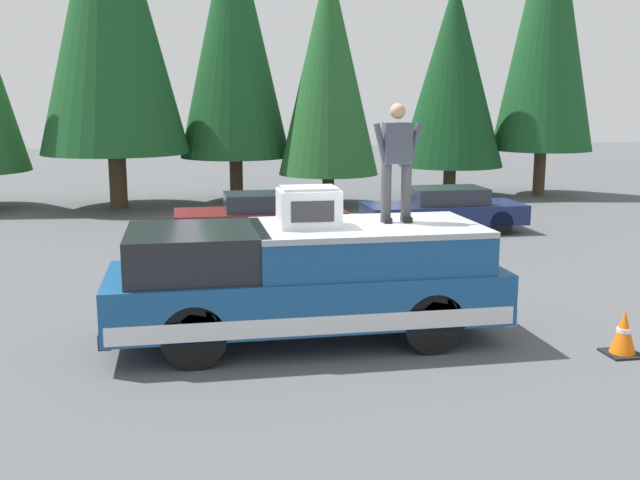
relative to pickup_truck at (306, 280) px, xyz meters
The scene contains 12 objects.
ground_plane 1.18m from the pickup_truck, 80.55° to the right, with size 90.00×90.00×0.00m, color #4C4F51.
pickup_truck is the anchor object (origin of this frame).
compressor_unit 1.05m from the pickup_truck, 148.63° to the right, with size 0.65×0.84×0.56m.
person_on_truck_bed 2.15m from the pickup_truck, 84.00° to the right, with size 0.29×0.72×1.69m.
parked_car_navy 9.49m from the pickup_truck, 31.70° to the right, with size 1.64×4.10×1.16m.
parked_car_maroon 7.77m from the pickup_truck, ahead, with size 1.64×4.10×1.16m.
traffic_cone 4.37m from the pickup_truck, 109.27° to the right, with size 0.47×0.47×0.62m.
conifer_far_left 19.16m from the pickup_truck, 36.74° to the right, with size 3.51×3.51×10.87m.
conifer_left 17.09m from the pickup_truck, 27.21° to the right, with size 3.64×3.64×7.50m.
conifer_center_left 14.27m from the pickup_truck, 12.51° to the right, with size 3.20×3.20×7.81m.
conifer_center_right 15.71m from the pickup_truck, ahead, with size 3.67×3.67×9.59m.
conifer_right 15.62m from the pickup_truck, 14.55° to the left, with size 4.58×4.58×10.90m.
Camera 1 is at (-10.21, 2.46, 3.39)m, focal length 41.66 mm.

